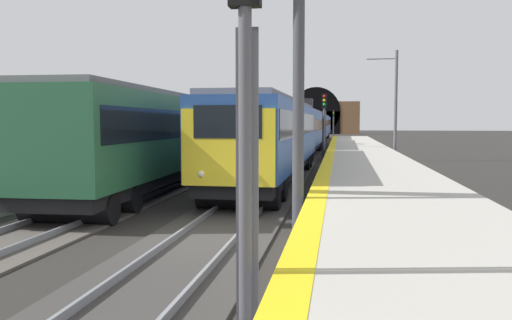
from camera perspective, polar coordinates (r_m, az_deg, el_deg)
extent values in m
plane|color=#282623|center=(12.57, -5.31, -8.84)|extent=(320.00, 320.00, 0.00)
cube|color=#ADA89E|center=(12.17, 15.71, -7.06)|extent=(112.00, 4.36, 0.98)
cube|color=yellow|center=(12.01, 6.54, -4.67)|extent=(112.00, 0.50, 0.01)
cube|color=#383533|center=(12.56, -5.31, -8.70)|extent=(160.00, 3.05, 0.06)
cube|color=gray|center=(12.74, -8.47, -8.07)|extent=(160.00, 0.07, 0.15)
cube|color=gray|center=(12.38, -2.06, -8.38)|extent=(160.00, 0.07, 0.15)
cube|color=#4C4742|center=(14.36, -23.24, -7.39)|extent=(160.00, 2.95, 0.06)
cube|color=gray|center=(14.73, -25.63, -6.76)|extent=(160.00, 0.07, 0.15)
cube|color=gray|center=(13.97, -20.75, -7.20)|extent=(160.00, 0.07, 0.15)
cube|color=#264C99|center=(24.13, 1.83, 2.96)|extent=(18.50, 3.12, 2.68)
cube|color=black|center=(24.13, 1.84, 4.02)|extent=(17.76, 3.14, 0.95)
cube|color=slate|center=(24.14, 1.84, 6.38)|extent=(17.94, 2.68, 0.20)
cube|color=black|center=(24.21, 1.83, -0.64)|extent=(18.12, 2.77, 0.51)
cylinder|color=black|center=(16.63, -1.93, -4.00)|extent=(0.94, 2.68, 0.91)
cylinder|color=black|center=(18.38, -0.78, -3.21)|extent=(0.94, 2.68, 0.91)
cylinder|color=black|center=(30.15, 3.41, -0.30)|extent=(0.94, 2.68, 0.91)
cylinder|color=black|center=(31.93, 3.77, -0.04)|extent=(0.94, 2.68, 0.91)
cube|color=yellow|center=(15.02, -3.11, 1.38)|extent=(0.15, 2.78, 2.26)
cube|color=black|center=(14.95, -3.16, 4.22)|extent=(0.06, 2.03, 0.96)
sphere|color=#F2EACC|center=(14.86, -0.15, -1.66)|extent=(0.20, 0.20, 0.20)
sphere|color=#F2EACC|center=(15.22, -6.07, -1.55)|extent=(0.20, 0.20, 0.20)
cube|color=#264C99|center=(43.18, 5.08, 3.52)|extent=(18.50, 3.12, 2.68)
cube|color=black|center=(43.17, 5.08, 3.88)|extent=(17.76, 3.14, 0.86)
cube|color=slate|center=(43.18, 5.09, 5.43)|extent=(17.94, 2.68, 0.20)
cube|color=black|center=(43.22, 5.06, 1.50)|extent=(18.12, 2.77, 0.51)
cylinder|color=black|center=(35.31, 3.98, 0.37)|extent=(0.94, 2.68, 0.91)
cylinder|color=black|center=(37.10, 4.26, 0.55)|extent=(0.94, 2.68, 0.91)
cylinder|color=black|center=(49.39, 5.66, 1.46)|extent=(0.94, 2.68, 0.91)
cylinder|color=black|center=(51.18, 5.81, 1.56)|extent=(0.94, 2.68, 0.91)
cube|color=#264C99|center=(62.28, 6.33, 3.73)|extent=(18.50, 3.12, 2.68)
cube|color=black|center=(62.28, 6.34, 4.04)|extent=(17.76, 3.14, 0.76)
cube|color=slate|center=(62.28, 6.35, 5.05)|extent=(17.94, 2.68, 0.20)
cube|color=black|center=(62.31, 6.32, 2.33)|extent=(18.12, 2.77, 0.51)
cylinder|color=black|center=(54.49, 5.81, 1.72)|extent=(0.94, 2.68, 0.91)
cylinder|color=black|center=(56.29, 5.94, 1.80)|extent=(0.94, 2.68, 0.91)
cylinder|color=black|center=(68.36, 6.63, 2.22)|extent=(0.94, 2.68, 0.91)
cylinder|color=black|center=(70.15, 6.72, 2.27)|extent=(0.94, 2.68, 0.91)
cube|color=#264C99|center=(81.39, 7.00, 3.84)|extent=(18.50, 3.12, 2.68)
cube|color=black|center=(81.39, 7.00, 4.14)|extent=(17.76, 3.14, 0.78)
cube|color=slate|center=(81.40, 7.01, 4.85)|extent=(17.94, 2.68, 0.20)
cube|color=black|center=(81.42, 6.99, 2.77)|extent=(18.12, 2.77, 0.51)
cylinder|color=black|center=(73.50, 6.68, 2.36)|extent=(0.94, 2.68, 0.91)
cylinder|color=black|center=(75.30, 6.76, 2.41)|extent=(0.94, 2.68, 0.91)
cylinder|color=black|center=(87.56, 7.19, 2.66)|extent=(0.94, 2.68, 0.91)
cylinder|color=black|center=(89.36, 7.25, 2.69)|extent=(0.94, 2.68, 0.91)
cube|color=black|center=(43.20, 5.09, 6.15)|extent=(1.32, 1.75, 0.90)
cube|color=#235638|center=(22.45, -10.65, 2.97)|extent=(18.83, 3.41, 2.89)
cube|color=black|center=(22.45, -10.67, 3.94)|extent=(18.08, 3.42, 1.03)
cube|color=slate|center=(22.47, -10.71, 6.91)|extent=(18.25, 2.96, 0.20)
cube|color=black|center=(22.54, -10.60, -1.16)|extent=(18.44, 3.05, 0.49)
cylinder|color=black|center=(30.19, -5.90, -0.34)|extent=(0.95, 2.67, 0.87)
cylinder|color=black|center=(28.45, -6.74, -0.63)|extent=(0.95, 2.67, 0.87)
cylinder|color=black|center=(16.89, -17.09, -4.13)|extent=(0.95, 2.67, 0.87)
cylinder|color=black|center=(15.29, -19.91, -5.06)|extent=(0.95, 2.67, 0.87)
cube|color=#E5B20F|center=(31.54, -5.31, 2.96)|extent=(0.20, 2.76, 2.44)
cube|color=black|center=(31.58, -5.30, 4.42)|extent=(0.10, 2.01, 1.04)
sphere|color=#F2EACC|center=(31.81, -6.66, 1.40)|extent=(0.20, 0.20, 0.20)
sphere|color=#F2EACC|center=(31.46, -3.86, 1.38)|extent=(0.20, 0.20, 0.20)
cube|color=#235638|center=(41.04, -1.53, 3.59)|extent=(18.83, 3.41, 2.89)
cube|color=black|center=(41.04, -1.53, 3.94)|extent=(18.08, 3.42, 0.87)
cube|color=slate|center=(41.05, -1.53, 5.74)|extent=(18.25, 2.96, 0.20)
cube|color=black|center=(41.09, -1.52, 1.33)|extent=(18.44, 3.05, 0.49)
cylinder|color=black|center=(49.20, -0.02, 1.45)|extent=(0.95, 2.67, 0.87)
cylinder|color=black|center=(47.42, -0.31, 1.34)|extent=(0.95, 2.67, 0.87)
cylinder|color=black|center=(34.83, -3.17, 0.28)|extent=(0.95, 2.67, 0.87)
cylinder|color=black|center=(33.06, -3.75, 0.07)|extent=(0.95, 2.67, 0.87)
cylinder|color=#4C4C54|center=(6.28, -1.19, -2.56)|extent=(0.16, 0.16, 4.20)
cube|color=#4C4C54|center=(6.41, -0.97, -2.41)|extent=(0.04, 0.28, 3.78)
cylinder|color=#4C4C54|center=(38.84, 7.50, 2.87)|extent=(0.16, 0.16, 3.86)
cube|color=black|center=(38.86, 7.54, 6.49)|extent=(0.20, 0.38, 1.05)
cube|color=#4C4C54|center=(38.98, 7.51, 2.87)|extent=(0.04, 0.28, 3.47)
sphere|color=red|center=(38.75, 7.54, 6.98)|extent=(0.20, 0.20, 0.20)
sphere|color=yellow|center=(38.74, 7.54, 6.53)|extent=(0.20, 0.20, 0.20)
sphere|color=green|center=(38.72, 7.53, 6.09)|extent=(0.20, 0.20, 0.20)
cylinder|color=#38383D|center=(100.86, 8.53, 3.74)|extent=(0.16, 0.16, 4.03)
cube|color=black|center=(100.87, 8.55, 5.18)|extent=(0.20, 0.38, 1.05)
cube|color=#38383D|center=(101.00, 8.53, 3.74)|extent=(0.04, 0.28, 3.63)
sphere|color=red|center=(100.74, 8.55, 5.36)|extent=(0.20, 0.20, 0.20)
sphere|color=yellow|center=(100.74, 8.55, 5.19)|extent=(0.20, 0.20, 0.20)
sphere|color=green|center=(100.73, 8.55, 5.02)|extent=(0.20, 0.20, 0.20)
cylinder|color=#3F3F47|center=(12.54, 4.70, 6.97)|extent=(0.28, 0.28, 6.88)
cube|color=brown|center=(121.29, 6.65, 4.64)|extent=(2.56, 19.84, 7.46)
cube|color=black|center=(119.96, 6.62, 4.11)|extent=(0.12, 11.11, 5.22)
cylinder|color=black|center=(119.98, 6.63, 5.36)|extent=(0.12, 11.11, 11.11)
cylinder|color=#595B60|center=(38.60, 15.15, 5.77)|extent=(0.22, 0.22, 7.93)
cylinder|color=#595B60|center=(38.75, 13.69, 10.78)|extent=(0.08, 2.08, 0.08)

